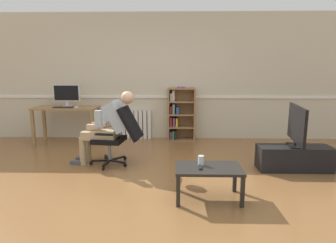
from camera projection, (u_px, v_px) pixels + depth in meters
The scene contains 15 objects.
ground_plane at pixel (155, 183), 3.93m from camera, with size 18.00×18.00×0.00m, color brown.
back_wall at pixel (163, 77), 6.29m from camera, with size 12.00×0.13×2.70m.
computer_desk at pixel (66, 112), 5.98m from camera, with size 1.28×0.59×0.76m.
imac_monitor at pixel (66, 94), 5.98m from camera, with size 0.55×0.14×0.45m.
keyboard at pixel (63, 107), 5.82m from camera, with size 0.40×0.12×0.02m, color black.
computer_mouse at pixel (76, 107), 5.83m from camera, with size 0.06×0.10×0.03m, color white.
bookshelf at pixel (180, 114), 6.22m from camera, with size 0.58×0.29×1.15m.
radiator at pixel (132, 124), 6.39m from camera, with size 0.83×0.08×0.63m.
office_chair at pixel (119, 133), 4.60m from camera, with size 0.87×0.62×0.95m.
person_seated at pixel (108, 125), 4.61m from camera, with size 1.06×0.44×1.19m.
tv_stand at pixel (294, 158), 4.43m from camera, with size 1.10×0.37×0.37m.
tv_screen at pixel (297, 125), 4.33m from camera, with size 0.25×0.92×0.62m.
coffee_table at pixel (208, 171), 3.42m from camera, with size 0.78×0.49×0.40m.
drinking_glass at pixel (201, 160), 3.46m from camera, with size 0.07×0.07×0.12m, color silver.
spare_remote at pixel (200, 167), 3.38m from camera, with size 0.04×0.15×0.02m, color black.
Camera 1 is at (0.27, -3.71, 1.55)m, focal length 30.92 mm.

